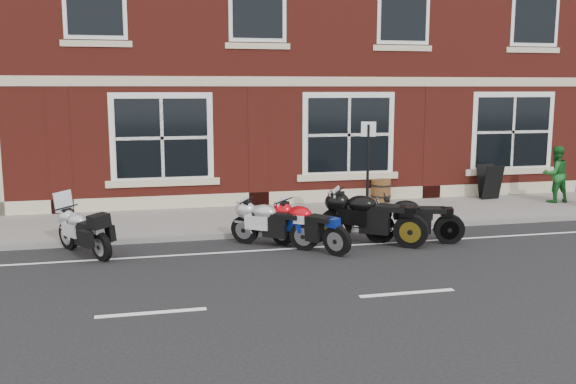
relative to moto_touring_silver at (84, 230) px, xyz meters
name	(u,v)px	position (x,y,z in m)	size (l,w,h in m)	color
ground	(348,248)	(5.20, -0.70, -0.49)	(80.00, 80.00, 0.00)	black
sidewalk	(310,217)	(5.20, 2.30, -0.43)	(30.00, 3.00, 0.12)	slate
kerb	(328,230)	(5.20, 0.72, -0.43)	(30.00, 0.16, 0.12)	slate
pub_building	(254,7)	(5.20, 9.80, 5.51)	(24.00, 12.00, 12.00)	maroon
moto_touring_silver	(84,230)	(0.00, 0.00, 0.00)	(1.10, 1.60, 1.21)	black
moto_sport_red	(308,225)	(4.38, -0.66, 0.02)	(1.30, 1.66, 0.90)	black
moto_sport_black	(371,216)	(5.76, -0.50, 0.10)	(1.99, 1.42, 1.04)	black
moto_sport_silver	(273,222)	(3.74, -0.22, 0.01)	(1.61, 1.31, 0.88)	black
moto_naked_black	(412,218)	(6.65, -0.62, 0.04)	(2.03, 0.70, 0.93)	black
pedestrian_right	(555,174)	(12.21, 2.43, 0.40)	(0.75, 0.59, 1.55)	#1B5E23
a_board_sign	(490,182)	(10.75, 3.32, 0.12)	(0.59, 0.39, 0.98)	black
barrel_planter	(381,191)	(7.59, 3.58, -0.06)	(0.56, 0.56, 0.62)	#563617
parking_sign	(368,166)	(6.18, 0.85, 0.99)	(0.32, 0.14, 2.36)	black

